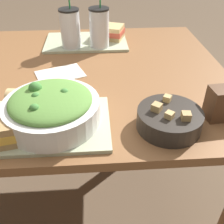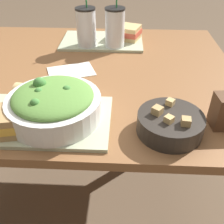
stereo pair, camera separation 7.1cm
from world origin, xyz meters
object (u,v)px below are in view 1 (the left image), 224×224
at_px(baguette_near, 31,98).
at_px(salad_bowl, 52,108).
at_px(drink_cup_dark, 70,30).
at_px(napkin_folded, 60,74).
at_px(soup_bowl, 169,119).
at_px(drink_cup_red, 99,29).
at_px(sandwich_far, 109,32).

bearing_deg(baguette_near, salad_bowl, -129.47).
relative_size(salad_bowl, drink_cup_dark, 1.20).
xyz_separation_m(drink_cup_dark, napkin_folded, (-0.03, -0.25, -0.09)).
bearing_deg(soup_bowl, drink_cup_red, 106.69).
distance_m(soup_bowl, drink_cup_dark, 0.67).
xyz_separation_m(sandwich_far, drink_cup_red, (-0.05, -0.10, 0.05)).
distance_m(soup_bowl, baguette_near, 0.43).
distance_m(salad_bowl, drink_cup_red, 0.58).
bearing_deg(soup_bowl, salad_bowl, 173.50).
distance_m(soup_bowl, napkin_folded, 0.49).
bearing_deg(drink_cup_dark, salad_bowl, -92.46).
bearing_deg(soup_bowl, napkin_folded, 134.37).
xyz_separation_m(soup_bowl, baguette_near, (-0.41, 0.12, 0.01)).
bearing_deg(drink_cup_red, sandwich_far, 63.38).
bearing_deg(salad_bowl, soup_bowl, -6.50).
height_order(salad_bowl, drink_cup_dark, drink_cup_dark).
bearing_deg(sandwich_far, napkin_folded, -101.55).
xyz_separation_m(sandwich_far, napkin_folded, (-0.21, -0.35, -0.04)).
relative_size(drink_cup_dark, napkin_folded, 1.08).
height_order(salad_bowl, sandwich_far, salad_bowl).
bearing_deg(sandwich_far, drink_cup_dark, -130.56).
xyz_separation_m(sandwich_far, drink_cup_dark, (-0.18, -0.10, 0.05)).
relative_size(sandwich_far, drink_cup_red, 0.71).
xyz_separation_m(salad_bowl, baguette_near, (-0.08, 0.08, -0.02)).
distance_m(salad_bowl, baguette_near, 0.12).
bearing_deg(sandwich_far, drink_cup_red, -96.36).
bearing_deg(baguette_near, drink_cup_dark, -3.88).
bearing_deg(napkin_folded, soup_bowl, -45.63).
distance_m(baguette_near, drink_cup_dark, 0.49).
height_order(baguette_near, drink_cup_red, drink_cup_red).
bearing_deg(sandwich_far, baguette_near, -95.80).
xyz_separation_m(salad_bowl, drink_cup_red, (0.15, 0.56, 0.03)).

